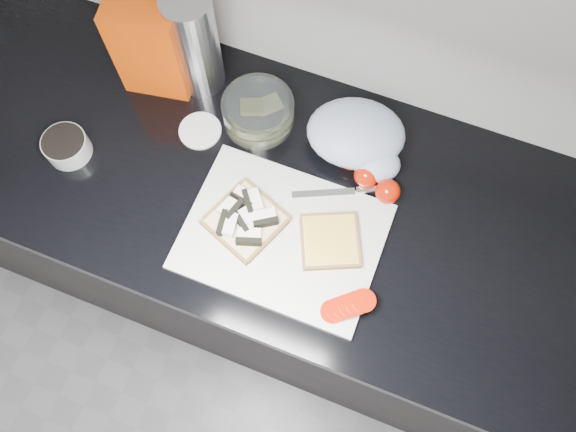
# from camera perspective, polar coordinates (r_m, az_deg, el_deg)

# --- Properties ---
(base_cabinet) EXTENTS (3.50, 0.60, 0.86)m
(base_cabinet) POSITION_cam_1_polar(r_m,az_deg,el_deg) (1.66, -3.55, -2.75)
(base_cabinet) COLOR black
(base_cabinet) RESTS_ON ground
(countertop) EXTENTS (3.50, 0.64, 0.04)m
(countertop) POSITION_cam_1_polar(r_m,az_deg,el_deg) (1.24, -4.74, 4.06)
(countertop) COLOR black
(countertop) RESTS_ON base_cabinet
(cutting_board) EXTENTS (0.40, 0.30, 0.01)m
(cutting_board) POSITION_cam_1_polar(r_m,az_deg,el_deg) (1.16, -0.54, -2.10)
(cutting_board) COLOR silver
(cutting_board) RESTS_ON countertop
(bread_left) EXTENTS (0.18, 0.18, 0.04)m
(bread_left) POSITION_cam_1_polar(r_m,az_deg,el_deg) (1.15, -4.32, -0.31)
(bread_left) COLOR beige
(bread_left) RESTS_ON cutting_board
(bread_right) EXTENTS (0.16, 0.16, 0.02)m
(bread_right) POSITION_cam_1_polar(r_m,az_deg,el_deg) (1.14, 4.29, -2.53)
(bread_right) COLOR beige
(bread_right) RESTS_ON cutting_board
(tomato_slices) EXTENTS (0.11, 0.10, 0.02)m
(tomato_slices) POSITION_cam_1_polar(r_m,az_deg,el_deg) (1.10, 6.10, -9.08)
(tomato_slices) COLOR #B21704
(tomato_slices) RESTS_ON cutting_board
(knife) EXTENTS (0.19, 0.10, 0.01)m
(knife) POSITION_cam_1_polar(r_m,az_deg,el_deg) (1.19, 6.39, 2.54)
(knife) COLOR #B2B2B6
(knife) RESTS_ON cutting_board
(seed_tub) EXTENTS (0.10, 0.10, 0.05)m
(seed_tub) POSITION_cam_1_polar(r_m,az_deg,el_deg) (1.31, -21.60, 6.65)
(seed_tub) COLOR #929697
(seed_tub) RESTS_ON countertop
(tub_lid) EXTENTS (0.11, 0.11, 0.01)m
(tub_lid) POSITION_cam_1_polar(r_m,az_deg,el_deg) (1.28, -8.91, 8.56)
(tub_lid) COLOR silver
(tub_lid) RESTS_ON countertop
(glass_bowl) EXTENTS (0.16, 0.16, 0.07)m
(glass_bowl) POSITION_cam_1_polar(r_m,az_deg,el_deg) (1.26, -3.04, 10.54)
(glass_bowl) COLOR silver
(glass_bowl) RESTS_ON countertop
(bread_bag) EXTENTS (0.17, 0.16, 0.24)m
(bread_bag) POSITION_cam_1_polar(r_m,az_deg,el_deg) (1.30, -13.38, 17.17)
(bread_bag) COLOR red
(bread_bag) RESTS_ON countertop
(steel_canister) EXTENTS (0.11, 0.11, 0.25)m
(steel_canister) POSITION_cam_1_polar(r_m,az_deg,el_deg) (1.26, -9.47, 16.89)
(steel_canister) COLOR #B6B6BB
(steel_canister) RESTS_ON countertop
(grocery_bag) EXTENTS (0.25, 0.21, 0.09)m
(grocery_bag) POSITION_cam_1_polar(r_m,az_deg,el_deg) (1.22, 7.20, 7.93)
(grocery_bag) COLOR silver
(grocery_bag) RESTS_ON countertop
(whole_tomatoes) EXTENTS (0.15, 0.10, 0.05)m
(whole_tomatoes) POSITION_cam_1_polar(r_m,az_deg,el_deg) (1.20, 8.15, 4.16)
(whole_tomatoes) COLOR #B21704
(whole_tomatoes) RESTS_ON countertop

